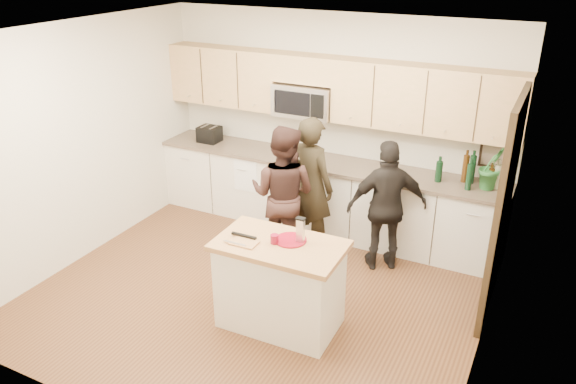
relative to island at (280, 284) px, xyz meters
The scene contains 21 objects.
floor 0.73m from the island, 141.47° to the left, with size 4.50×4.50×0.00m, color brown.
room_shell 1.40m from the island, 141.47° to the left, with size 4.52×4.02×2.71m.
back_cabinetry 2.10m from the island, 102.38° to the left, with size 4.50×0.66×0.94m.
upper_cabinetry 2.63m from the island, 100.74° to the left, with size 4.50×0.33×0.75m.
microwave 2.58m from the island, 109.41° to the left, with size 0.76×0.41×0.40m.
doorway 2.29m from the island, 35.23° to the left, with size 0.06×1.25×2.20m.
framed_picture 2.90m from the island, 57.35° to the left, with size 0.30×0.03×0.38m.
dish_towel 2.35m from the island, 126.97° to the left, with size 0.34×0.60×0.48m.
island is the anchor object (origin of this frame).
red_plate 0.47m from the island, 51.36° to the left, with size 0.30×0.30×0.02m, color maroon.
box_grater 0.61m from the island, 30.51° to the left, with size 0.08×0.06×0.24m.
drink_glass 0.49m from the island, 155.94° to the right, with size 0.08×0.08×0.09m, color maroon.
cutting_board 0.56m from the island, 152.14° to the right, with size 0.25×0.16×0.02m, color #A76E45.
tongs 0.59m from the island, 169.46° to the right, with size 0.26×0.03×0.02m, color black.
knife 0.62m from the island, 149.20° to the right, with size 0.23×0.02×0.01m, color silver.
toaster 3.00m from the island, 136.41° to the left, with size 0.28×0.25×0.21m.
bottle_cluster 2.55m from the island, 57.41° to the left, with size 0.69×0.27×0.39m.
orchid 2.69m from the island, 53.56° to the left, with size 0.28×0.23×0.52m, color #2D7133.
woman_left 1.58m from the island, 103.56° to the left, with size 0.61×0.40×1.67m, color black.
woman_center 1.33m from the island, 115.74° to the left, with size 0.79×0.62×1.63m, color black.
woman_right 1.62m from the island, 69.17° to the left, with size 0.89×0.37×1.52m, color black.
Camera 1 is at (2.55, -4.37, 3.44)m, focal length 35.00 mm.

